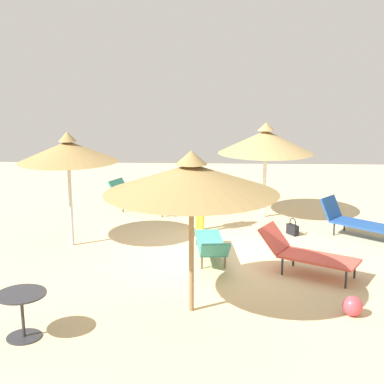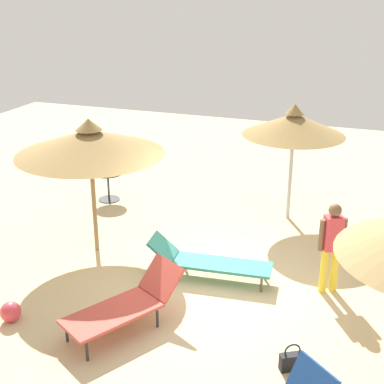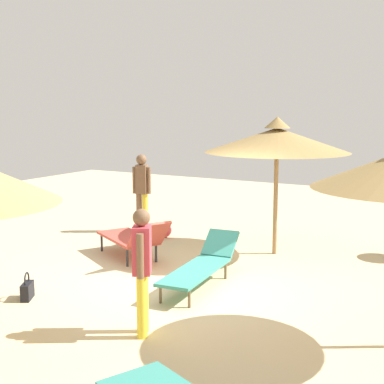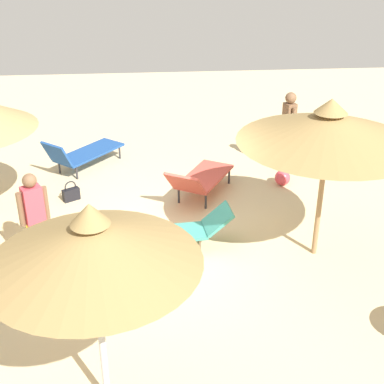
{
  "view_description": "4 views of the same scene",
  "coord_description": "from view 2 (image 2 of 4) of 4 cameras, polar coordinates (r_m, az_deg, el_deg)",
  "views": [
    {
      "loc": [
        10.73,
        -0.12,
        3.87
      ],
      "look_at": [
        0.55,
        -0.54,
        1.57
      ],
      "focal_mm": 49.56,
      "sensor_mm": 36.0,
      "label": 1
    },
    {
      "loc": [
        -2.53,
        8.12,
        5.07
      ],
      "look_at": [
        0.48,
        -0.28,
        1.59
      ],
      "focal_mm": 51.3,
      "sensor_mm": 36.0,
      "label": 2
    },
    {
      "loc": [
        -7.51,
        -4.32,
        2.9
      ],
      "look_at": [
        -0.29,
        -0.22,
        1.6
      ],
      "focal_mm": 52.04,
      "sensor_mm": 36.0,
      "label": 3
    },
    {
      "loc": [
        -0.13,
        -7.84,
        4.97
      ],
      "look_at": [
        0.53,
        -0.1,
        1.05
      ],
      "focal_mm": 49.78,
      "sensor_mm": 36.0,
      "label": 4
    }
  ],
  "objects": [
    {
      "name": "lounge_chair_near_right",
      "position": [
        9.89,
        1.68,
        -7.17
      ],
      "size": [
        2.26,
        0.77,
        0.71
      ],
      "color": "teal",
      "rests_on": "ground"
    },
    {
      "name": "beach_ball",
      "position": [
        9.3,
        -18.35,
        -11.74
      ],
      "size": [
        0.33,
        0.33,
        0.33
      ],
      "primitive_type": "sphere",
      "color": "#D83F4C",
      "rests_on": "ground"
    },
    {
      "name": "person_standing_far_left",
      "position": [
        9.53,
        14.33,
        -5.11
      ],
      "size": [
        0.43,
        0.33,
        1.64
      ],
      "color": "yellow",
      "rests_on": "ground"
    },
    {
      "name": "ground",
      "position": [
        9.93,
        2.1,
        -9.73
      ],
      "size": [
        24.0,
        24.0,
        0.1
      ],
      "primitive_type": "cube",
      "color": "beige"
    },
    {
      "name": "lounge_chair_front",
      "position": [
        8.61,
        -6.82,
        -11.42
      ],
      "size": [
        1.55,
        2.0,
        0.87
      ],
      "color": "#CC4C3F",
      "rests_on": "ground"
    },
    {
      "name": "parasol_umbrella_center",
      "position": [
        11.95,
        10.55,
        6.92
      ],
      "size": [
        2.21,
        2.21,
        2.61
      ],
      "color": "#B2B2B7",
      "rests_on": "ground"
    },
    {
      "name": "handbag",
      "position": [
        8.04,
        10.34,
        -16.87
      ],
      "size": [
        0.36,
        0.28,
        0.42
      ],
      "color": "black",
      "rests_on": "ground"
    },
    {
      "name": "parasol_umbrella_far_right",
      "position": [
        10.38,
        -10.59,
        5.15
      ],
      "size": [
        2.79,
        2.79,
        2.69
      ],
      "color": "olive",
      "rests_on": "ground"
    },
    {
      "name": "side_table_round",
      "position": [
        13.44,
        -8.72,
        1.15
      ],
      "size": [
        0.74,
        0.74,
        0.71
      ],
      "color": "#2D2D33",
      "rests_on": "ground"
    }
  ]
}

